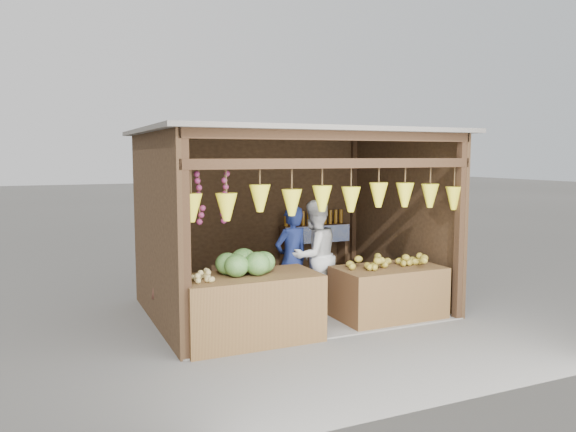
# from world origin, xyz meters

# --- Properties ---
(ground) EXTENTS (80.00, 80.00, 0.00)m
(ground) POSITION_xyz_m (0.00, 0.00, 0.00)
(ground) COLOR #514F49
(ground) RESTS_ON ground
(stall_structure) EXTENTS (4.30, 3.30, 2.66)m
(stall_structure) POSITION_xyz_m (-0.03, -0.04, 1.67)
(stall_structure) COLOR slate
(stall_structure) RESTS_ON ground
(back_shelf) EXTENTS (1.25, 0.32, 1.32)m
(back_shelf) POSITION_xyz_m (1.05, 1.28, 0.87)
(back_shelf) COLOR #382314
(back_shelf) RESTS_ON ground
(counter_left) EXTENTS (1.72, 0.85, 0.83)m
(counter_left) POSITION_xyz_m (-1.06, -1.14, 0.42)
(counter_left) COLOR #51351B
(counter_left) RESTS_ON ground
(counter_right) EXTENTS (1.49, 0.85, 0.74)m
(counter_right) POSITION_xyz_m (1.06, -1.02, 0.37)
(counter_right) COLOR #52321B
(counter_right) RESTS_ON ground
(stool) EXTENTS (0.31, 0.31, 0.29)m
(stool) POSITION_xyz_m (-1.84, 0.01, 0.15)
(stool) COLOR black
(stool) RESTS_ON ground
(man_standing) EXTENTS (0.65, 0.50, 1.57)m
(man_standing) POSITION_xyz_m (-0.08, -0.22, 0.79)
(man_standing) COLOR #151F4F
(man_standing) RESTS_ON ground
(woman_standing) EXTENTS (0.93, 0.80, 1.65)m
(woman_standing) POSITION_xyz_m (0.28, -0.24, 0.83)
(woman_standing) COLOR silver
(woman_standing) RESTS_ON ground
(vendor_seated) EXTENTS (0.65, 0.62, 1.12)m
(vendor_seated) POSITION_xyz_m (-1.84, 0.01, 0.85)
(vendor_seated) COLOR #522C21
(vendor_seated) RESTS_ON stool
(melon_pile) EXTENTS (1.00, 0.50, 0.32)m
(melon_pile) POSITION_xyz_m (-1.09, -1.10, 0.99)
(melon_pile) COLOR #144E16
(melon_pile) RESTS_ON counter_left
(tanfruit_pile) EXTENTS (0.34, 0.40, 0.13)m
(tanfruit_pile) POSITION_xyz_m (-1.69, -1.22, 0.90)
(tanfruit_pile) COLOR #998646
(tanfruit_pile) RESTS_ON counter_left
(mango_pile) EXTENTS (1.40, 0.64, 0.22)m
(mango_pile) POSITION_xyz_m (1.07, -1.06, 0.85)
(mango_pile) COLOR #BF6D19
(mango_pile) RESTS_ON counter_right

